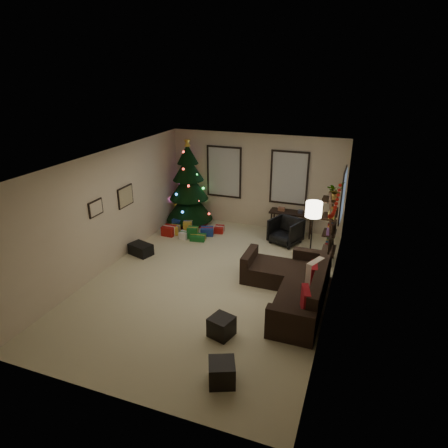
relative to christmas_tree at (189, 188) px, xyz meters
The scene contains 29 objects.
floor 3.76m from the christmas_tree, 58.04° to the right, with size 7.00×7.00×0.00m, color beige.
ceiling 3.95m from the christmas_tree, 58.04° to the right, with size 7.00×7.00×0.00m, color white.
wall_back 1.98m from the christmas_tree, 13.10° to the left, with size 5.00×5.00×0.00m, color beige.
wall_front 6.83m from the christmas_tree, 73.78° to the right, with size 5.00×5.00×0.00m, color beige.
wall_left 3.13m from the christmas_tree, 100.99° to the right, with size 7.00×7.00×0.00m, color beige.
wall_right 5.37m from the christmas_tree, 34.74° to the right, with size 7.00×7.00×0.00m, color beige.
window_back_left 1.15m from the christmas_tree, 23.39° to the left, with size 1.05×0.06×1.50m.
window_back_right 2.93m from the christmas_tree, ahead, with size 1.05×0.06×1.50m.
window_right_wall 4.43m from the christmas_tree, ahead, with size 0.06×0.90×1.30m.
christmas_tree is the anchor object (origin of this frame).
presents 1.31m from the christmas_tree, 67.15° to the right, with size 1.54×1.01×0.30m.
sofa 4.92m from the christmas_tree, 39.25° to the right, with size 1.81×2.64×0.85m.
pillow_red_a 5.83m from the christmas_tree, 44.95° to the right, with size 0.12×0.44×0.44m, color maroon.
pillow_red_b 5.19m from the christmas_tree, 37.26° to the right, with size 0.11×0.43×0.43m, color maroon.
pillow_cream 5.09m from the christmas_tree, 35.78° to the right, with size 0.13×0.46×0.46m, color beige.
ottoman_near 5.55m from the christmas_tree, 59.38° to the right, with size 0.38×0.38×0.36m, color black.
ottoman_far 6.64m from the christmas_tree, 61.03° to the right, with size 0.39×0.39×0.37m, color black.
desk 3.09m from the christmas_tree, ahead, with size 1.23×0.44×0.66m.
desk_chair 3.15m from the christmas_tree, ahead, with size 0.67×0.63×0.69m, color black.
bookshelf 4.38m from the christmas_tree, 16.21° to the right, with size 0.30×0.54×1.83m.
potted_plant 4.43m from the christmas_tree, 15.47° to the right, with size 0.50×0.43×0.55m, color #4C4C4C.
floor_lamp 4.29m from the christmas_tree, 25.48° to the right, with size 0.36×0.36×1.68m.
art_map 2.46m from the christmas_tree, 103.68° to the right, with size 0.04×0.60×0.50m.
art_abstract 3.57m from the christmas_tree, 99.34° to the right, with size 0.04×0.45×0.35m.
gallery 5.41m from the christmas_tree, 35.51° to the right, with size 0.03×1.25×0.54m.
garland 5.35m from the christmas_tree, 34.02° to the right, with size 0.08×1.90×0.30m, color #A5140C, non-canonical shape.
stocking_left 1.88m from the christmas_tree, 17.08° to the left, with size 0.20×0.05×0.36m.
stocking_right 2.21m from the christmas_tree, 14.47° to the left, with size 0.20×0.05×0.36m.
storage_bin 2.60m from the christmas_tree, 95.44° to the right, with size 0.56×0.37×0.28m, color black.
Camera 1 is at (2.90, -7.01, 4.41)m, focal length 31.64 mm.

